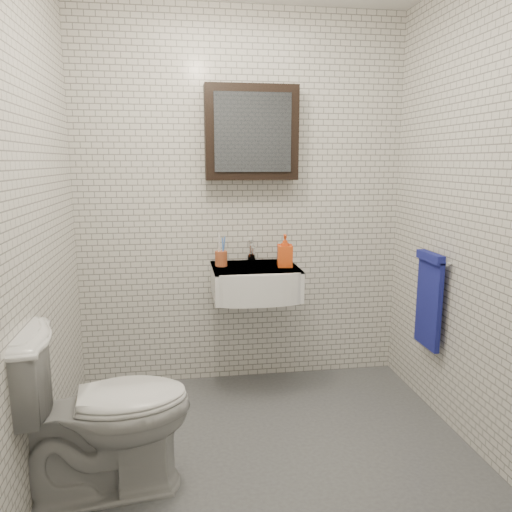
% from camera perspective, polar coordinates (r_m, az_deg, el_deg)
% --- Properties ---
extents(ground, '(2.20, 2.00, 0.01)m').
position_cam_1_polar(ground, '(2.83, 1.34, -21.64)').
color(ground, '#45484C').
rests_on(ground, ground).
extents(room_shell, '(2.22, 2.02, 2.51)m').
position_cam_1_polar(room_shell, '(2.39, 1.49, 9.47)').
color(room_shell, silver).
rests_on(room_shell, ground).
extents(washbasin, '(0.55, 0.50, 0.20)m').
position_cam_1_polar(washbasin, '(3.21, -0.01, -2.99)').
color(washbasin, white).
rests_on(washbasin, room_shell).
extents(faucet, '(0.06, 0.20, 0.15)m').
position_cam_1_polar(faucet, '(3.37, -0.52, 0.47)').
color(faucet, silver).
rests_on(faucet, washbasin).
extents(mirror_cabinet, '(0.60, 0.15, 0.60)m').
position_cam_1_polar(mirror_cabinet, '(3.31, -0.53, 13.88)').
color(mirror_cabinet, black).
rests_on(mirror_cabinet, room_shell).
extents(towel_rail, '(0.09, 0.30, 0.58)m').
position_cam_1_polar(towel_rail, '(3.17, 19.19, -4.36)').
color(towel_rail, silver).
rests_on(towel_rail, room_shell).
extents(toothbrush_cup, '(0.10, 0.10, 0.22)m').
position_cam_1_polar(toothbrush_cup, '(3.24, -4.01, -0.20)').
color(toothbrush_cup, '#A34A28').
rests_on(toothbrush_cup, washbasin).
extents(soap_bottle, '(0.11, 0.11, 0.21)m').
position_cam_1_polar(soap_bottle, '(3.21, 3.33, 0.62)').
color(soap_bottle, '#E55818').
rests_on(soap_bottle, washbasin).
extents(toilet, '(0.85, 0.55, 0.82)m').
position_cam_1_polar(toilet, '(2.48, -17.22, -16.40)').
color(toilet, silver).
rests_on(toilet, ground).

